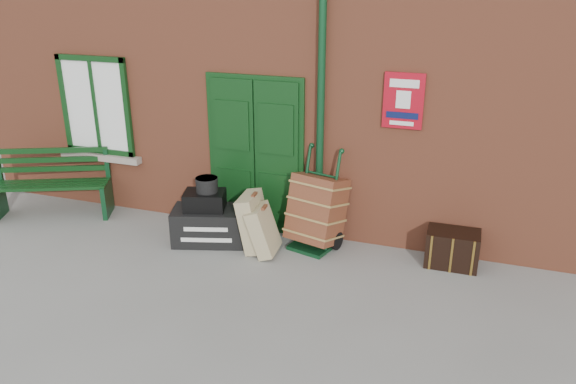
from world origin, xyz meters
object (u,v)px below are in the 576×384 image
at_px(bench, 52,182).
at_px(dark_trunk, 452,248).
at_px(porter_trolley, 317,210).
at_px(houdini_trunk, 209,225).

bearing_deg(bench, dark_trunk, -20.42).
bearing_deg(porter_trolley, dark_trunk, 15.84).
distance_m(bench, dark_trunk, 5.99).
bearing_deg(bench, houdini_trunk, -25.53).
distance_m(porter_trolley, dark_trunk, 1.84).
xyz_separation_m(houdini_trunk, dark_trunk, (3.25, 0.41, -0.01)).
bearing_deg(dark_trunk, bench, -177.85).
height_order(houdini_trunk, porter_trolley, porter_trolley).
xyz_separation_m(porter_trolley, dark_trunk, (1.81, 0.02, -0.29)).
distance_m(houdini_trunk, dark_trunk, 3.28).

